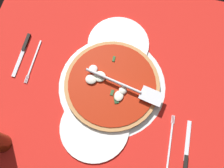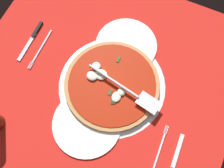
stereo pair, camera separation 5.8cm
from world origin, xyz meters
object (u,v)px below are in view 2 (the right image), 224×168
object	(u,v)px
pizza_server	(126,89)
dinner_plate_right	(87,124)
dinner_plate_left	(126,45)
pizza	(112,84)
place_setting_far	(166,159)
place_setting_near	(36,43)

from	to	relation	value
pizza_server	dinner_plate_right	bearing A→B (deg)	-105.07
dinner_plate_left	pizza_server	size ratio (longest dim) A/B	0.81
dinner_plate_left	pizza	xyz separation A→B (cm)	(17.39, 1.66, 1.10)
dinner_plate_left	pizza	world-z (taller)	pizza
pizza_server	place_setting_far	xyz separation A→B (cm)	(16.10, 21.81, -3.56)
dinner_plate_right	place_setting_near	world-z (taller)	place_setting_near
pizza	place_setting_near	bearing A→B (deg)	-96.18
place_setting_near	dinner_plate_left	bearing A→B (deg)	111.91
dinner_plate_left	pizza	bearing A→B (deg)	5.46
dinner_plate_left	dinner_plate_right	world-z (taller)	same
dinner_plate_left	place_setting_far	bearing A→B (deg)	40.76
dinner_plate_right	place_setting_far	bearing A→B (deg)	90.20
place_setting_near	place_setting_far	world-z (taller)	same
dinner_plate_right	dinner_plate_left	bearing A→B (deg)	179.44
place_setting_near	place_setting_far	distance (cm)	65.09
pizza	place_setting_near	size ratio (longest dim) A/B	1.75
place_setting_near	place_setting_far	size ratio (longest dim) A/B	0.95
dinner_plate_right	pizza_server	xyz separation A→B (cm)	(-16.20, 7.80, 3.41)
pizza	place_setting_far	distance (cm)	32.22
dinner_plate_left	pizza_server	world-z (taller)	pizza_server
pizza	place_setting_near	xyz separation A→B (cm)	(-3.71, -34.24, -1.24)
dinner_plate_right	pizza	distance (cm)	16.83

